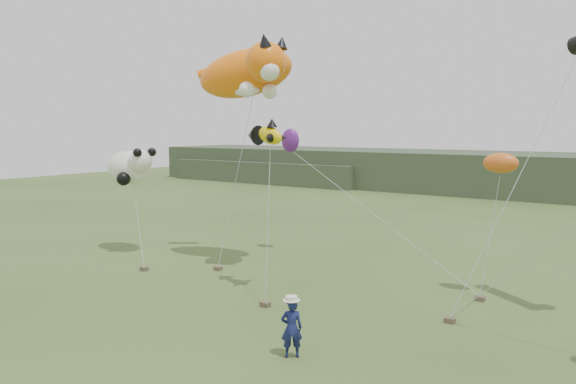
# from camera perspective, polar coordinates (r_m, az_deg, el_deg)

# --- Properties ---
(ground) EXTENTS (120.00, 120.00, 0.00)m
(ground) POSITION_cam_1_polar(r_m,az_deg,el_deg) (17.75, -3.64, -14.93)
(ground) COLOR #385123
(ground) RESTS_ON ground
(headland) EXTENTS (90.00, 13.00, 4.00)m
(headland) POSITION_cam_1_polar(r_m,az_deg,el_deg) (59.32, 21.64, 1.66)
(headland) COLOR #2D3D28
(headland) RESTS_ON ground
(festival_attendant) EXTENTS (0.73, 0.71, 1.69)m
(festival_attendant) POSITION_cam_1_polar(r_m,az_deg,el_deg) (16.34, 0.37, -13.67)
(festival_attendant) COLOR #141B4E
(festival_attendant) RESTS_ON ground
(sandbag_anchors) EXTENTS (14.26, 5.44, 0.17)m
(sandbag_anchors) POSITION_cam_1_polar(r_m,az_deg,el_deg) (22.67, 1.05, -9.88)
(sandbag_anchors) COLOR brown
(sandbag_anchors) RESTS_ON ground
(cat_kite) EXTENTS (6.41, 3.57, 2.96)m
(cat_kite) POSITION_cam_1_polar(r_m,az_deg,el_deg) (26.61, -3.97, 12.09)
(cat_kite) COLOR orange
(cat_kite) RESTS_ON ground
(fish_kite) EXTENTS (2.13, 1.39, 1.12)m
(fish_kite) POSITION_cam_1_polar(r_m,az_deg,el_deg) (22.03, -2.46, 5.83)
(fish_kite) COLOR #E3C107
(fish_kite) RESTS_ON ground
(panda_kite) EXTENTS (3.17, 2.05, 1.97)m
(panda_kite) POSITION_cam_1_polar(r_m,az_deg,el_deg) (30.36, -15.68, 2.46)
(panda_kite) COLOR white
(panda_kite) RESTS_ON ground
(misc_kites) EXTENTS (12.17, 2.60, 1.68)m
(misc_kites) POSITION_cam_1_polar(r_m,az_deg,el_deg) (25.62, 8.98, 4.27)
(misc_kites) COLOR #D15B1B
(misc_kites) RESTS_ON ground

